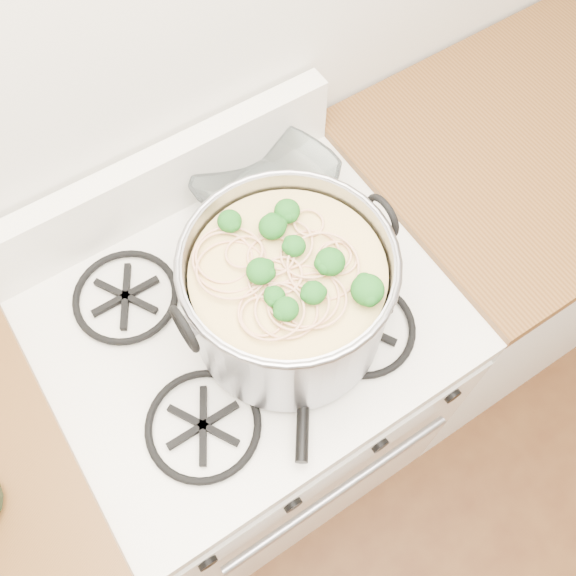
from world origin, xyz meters
The scene contains 6 objects.
gas_range centered at (0.00, 1.26, 0.44)m, with size 0.76×0.66×0.92m.
counter_left centered at (-0.51, 1.26, 0.46)m, with size 0.25×0.65×0.92m.
counter_right centered at (0.88, 1.26, 0.46)m, with size 1.00×0.65×0.92m.
stock_pot centered at (0.06, 1.19, 1.04)m, with size 0.39×0.36×0.24m.
spatula centered at (0.08, 1.17, 0.94)m, with size 0.29×0.31×0.02m, color black, non-canonical shape.
glass_bowl centered at (0.18, 1.46, 0.94)m, with size 0.11×0.11×0.03m, color white.
Camera 1 is at (-0.21, 0.78, 2.01)m, focal length 40.00 mm.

